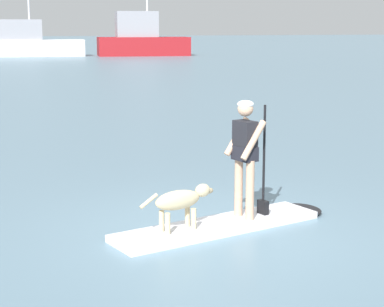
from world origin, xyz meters
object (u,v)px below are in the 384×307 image
(dog, at_px, (181,201))
(moored_boat_center, at_px, (22,43))
(paddleboard, at_px, (231,223))
(moored_boat_outer, at_px, (141,39))
(person_paddler, at_px, (246,150))

(dog, xyz_separation_m, moored_boat_center, (4.76, 57.67, 0.81))
(paddleboard, xyz_separation_m, dog, (-0.81, -0.18, 0.45))
(moored_boat_outer, bearing_deg, dog, -106.03)
(paddleboard, distance_m, moored_boat_outer, 57.30)
(person_paddler, bearing_deg, moored_boat_outer, 74.92)
(paddleboard, xyz_separation_m, moored_boat_center, (3.95, 57.49, 1.26))
(moored_boat_outer, bearing_deg, moored_boat_center, 168.65)
(dog, distance_m, moored_boat_center, 57.87)
(person_paddler, xyz_separation_m, moored_boat_center, (3.71, 57.44, 0.24))
(paddleboard, relative_size, dog, 3.06)
(dog, height_order, moored_boat_center, moored_boat_center)
(person_paddler, relative_size, moored_boat_center, 0.15)
(paddleboard, bearing_deg, person_paddler, 12.61)
(paddleboard, xyz_separation_m, person_paddler, (0.24, 0.05, 1.03))
(paddleboard, distance_m, dog, 0.94)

